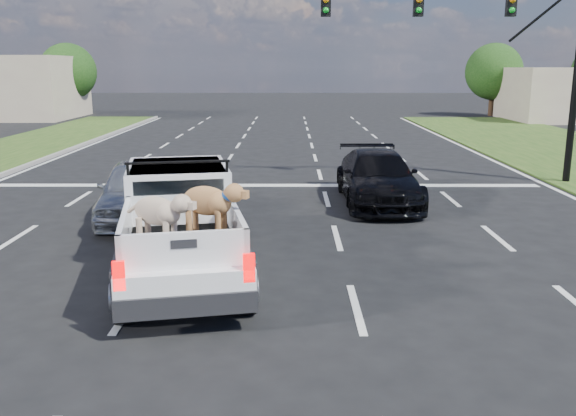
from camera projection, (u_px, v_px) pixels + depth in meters
name	position (u px, v px, depth m)	size (l,w,h in m)	color
ground	(243.00, 308.00, 9.40)	(160.00, 160.00, 0.00)	black
road_markings	(262.00, 210.00, 15.79)	(17.75, 60.00, 0.01)	silver
traffic_signal	(503.00, 30.00, 18.53)	(9.11, 0.31, 7.00)	black
building_left	(4.00, 87.00, 44.05)	(10.00, 8.00, 4.40)	#BBAD8F
tree_far_c	(68.00, 72.00, 45.74)	(4.20, 4.20, 5.40)	#332114
tree_far_d	(494.00, 72.00, 45.62)	(4.20, 4.20, 5.40)	#332114
pickup_truck	(180.00, 221.00, 10.90)	(2.96, 5.69, 2.03)	black
silver_sedan	(137.00, 190.00, 14.80)	(1.71, 4.26, 1.45)	#B7BABF
black_coupe	(378.00, 178.00, 16.56)	(1.95, 4.80, 1.39)	black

